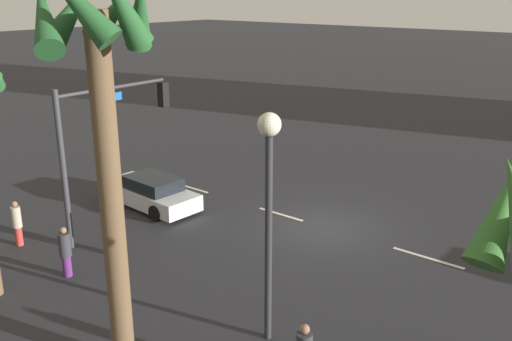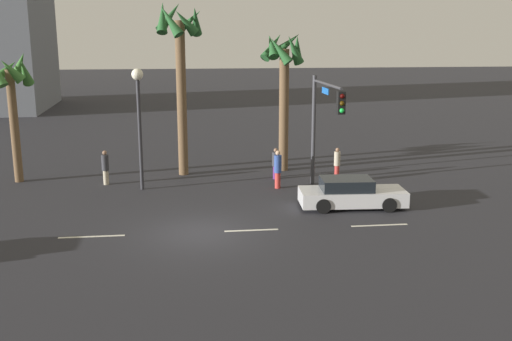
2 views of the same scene
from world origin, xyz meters
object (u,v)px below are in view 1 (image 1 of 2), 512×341
(traffic_signal, at_px, (105,132))
(pedestrian_1, at_px, (119,228))
(car_1, at_px, (150,192))
(streetlamp, at_px, (269,185))
(pedestrian_2, at_px, (17,222))
(palm_tree_0, at_px, (101,93))
(pedestrian_0, at_px, (65,251))

(traffic_signal, height_order, pedestrian_1, traffic_signal)
(traffic_signal, bearing_deg, car_1, -73.50)
(streetlamp, xyz_separation_m, pedestrian_2, (10.11, 1.09, -3.29))
(car_1, height_order, traffic_signal, traffic_signal)
(pedestrian_2, bearing_deg, car_1, -98.09)
(car_1, distance_m, palm_tree_0, 11.92)
(pedestrian_2, distance_m, palm_tree_0, 10.08)
(pedestrian_0, bearing_deg, car_1, -65.95)
(pedestrian_1, distance_m, palm_tree_0, 8.09)
(car_1, relative_size, traffic_signal, 0.85)
(car_1, bearing_deg, pedestrian_2, 81.91)
(pedestrian_1, bearing_deg, streetlamp, 174.98)
(car_1, distance_m, pedestrian_0, 6.12)
(traffic_signal, relative_size, pedestrian_0, 3.34)
(car_1, bearing_deg, pedestrian_1, 126.15)
(streetlamp, bearing_deg, traffic_signal, -11.46)
(palm_tree_0, bearing_deg, car_1, -44.70)
(pedestrian_0, height_order, pedestrian_2, pedestrian_0)
(pedestrian_0, relative_size, pedestrian_2, 1.01)
(traffic_signal, xyz_separation_m, pedestrian_0, (-1.75, 3.07, -2.91))
(pedestrian_0, distance_m, pedestrian_1, 1.92)
(pedestrian_2, bearing_deg, palm_tree_0, 166.66)
(streetlamp, distance_m, palm_tree_0, 4.33)
(car_1, xyz_separation_m, streetlamp, (-9.35, 4.26, 3.54))
(traffic_signal, bearing_deg, streetlamp, 168.54)
(streetlamp, height_order, pedestrian_1, streetlamp)
(traffic_signal, bearing_deg, pedestrian_0, 119.65)
(palm_tree_0, bearing_deg, streetlamp, -123.57)
(pedestrian_0, height_order, palm_tree_0, palm_tree_0)
(streetlamp, bearing_deg, pedestrian_2, 6.16)
(traffic_signal, xyz_separation_m, palm_tree_0, (-6.61, 4.76, 2.77))
(pedestrian_0, bearing_deg, pedestrian_1, -95.73)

